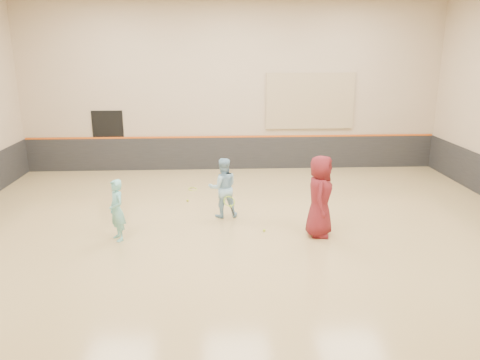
{
  "coord_description": "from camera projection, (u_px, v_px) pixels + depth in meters",
  "views": [
    {
      "loc": [
        -0.63,
        -10.91,
        4.37
      ],
      "look_at": [
        -0.03,
        0.4,
        1.15
      ],
      "focal_mm": 35.0,
      "sensor_mm": 36.0,
      "label": 1
    }
  ],
  "objects": [
    {
      "name": "ball_beside_spare",
      "position": [
        188.0,
        201.0,
        13.73
      ],
      "size": [
        0.07,
        0.07,
        0.07
      ],
      "primitive_type": "sphere",
      "color": "#D3E635",
      "rests_on": "floor"
    },
    {
      "name": "accent_stripe",
      "position": [
        233.0,
        137.0,
        17.1
      ],
      "size": [
        14.9,
        0.03,
        0.06
      ],
      "primitive_type": "cube",
      "color": "#D85914",
      "rests_on": "wall_back"
    },
    {
      "name": "young_man",
      "position": [
        320.0,
        196.0,
        11.04
      ],
      "size": [
        0.84,
        1.08,
        1.97
      ],
      "primitive_type": "imported",
      "rotation": [
        0.0,
        0.0,
        1.32
      ],
      "color": "maroon",
      "rests_on": "floor"
    },
    {
      "name": "wainscot_back",
      "position": [
        233.0,
        153.0,
        17.28
      ],
      "size": [
        14.9,
        0.04,
        1.2
      ],
      "primitive_type": "cube",
      "color": "#232326",
      "rests_on": "floor"
    },
    {
      "name": "acoustic_panel",
      "position": [
        310.0,
        101.0,
        16.88
      ],
      "size": [
        3.2,
        0.08,
        2.0
      ],
      "primitive_type": "cube",
      "color": "tan",
      "rests_on": "wall_back"
    },
    {
      "name": "girl",
      "position": [
        117.0,
        210.0,
        10.84
      ],
      "size": [
        0.58,
        0.64,
        1.46
      ],
      "primitive_type": "imported",
      "rotation": [
        0.0,
        0.0,
        -1.02
      ],
      "color": "#79D2D1",
      "rests_on": "floor"
    },
    {
      "name": "held_racket",
      "position": [
        229.0,
        201.0,
        12.03
      ],
      "size": [
        0.51,
        0.51,
        0.49
      ],
      "primitive_type": null,
      "color": "#A1D42E",
      "rests_on": "instructor"
    },
    {
      "name": "spare_racket",
      "position": [
        193.0,
        187.0,
        14.87
      ],
      "size": [
        0.64,
        0.64,
        0.16
      ],
      "primitive_type": null,
      "color": "#ABD32E",
      "rests_on": "floor"
    },
    {
      "name": "instructor",
      "position": [
        223.0,
        188.0,
        12.33
      ],
      "size": [
        0.85,
        0.7,
        1.6
      ],
      "primitive_type": "imported",
      "rotation": [
        0.0,
        0.0,
        3.27
      ],
      "color": "#93C5E3",
      "rests_on": "floor"
    },
    {
      "name": "room",
      "position": [
        242.0,
        198.0,
        11.48
      ],
      "size": [
        15.04,
        12.04,
        6.22
      ],
      "color": "tan",
      "rests_on": "ground"
    },
    {
      "name": "doorway",
      "position": [
        109.0,
        141.0,
        16.92
      ],
      "size": [
        1.1,
        0.05,
        2.2
      ],
      "primitive_type": "cube",
      "color": "black",
      "rests_on": "floor"
    },
    {
      "name": "ball_under_racket",
      "position": [
        264.0,
        230.0,
        11.49
      ],
      "size": [
        0.07,
        0.07,
        0.07
      ],
      "primitive_type": "sphere",
      "color": "#CBEE37",
      "rests_on": "floor"
    },
    {
      "name": "ball_in_hand",
      "position": [
        327.0,
        190.0,
        10.87
      ],
      "size": [
        0.07,
        0.07,
        0.07
      ],
      "primitive_type": "sphere",
      "color": "#C5DA32",
      "rests_on": "young_man"
    }
  ]
}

